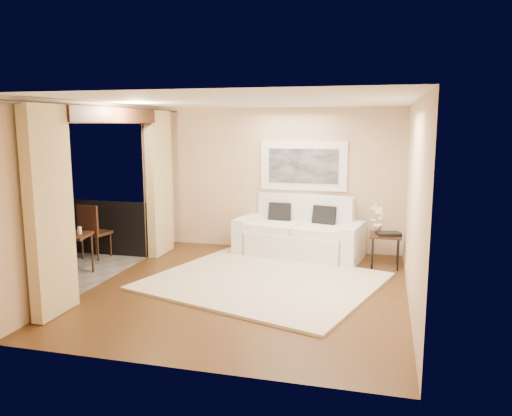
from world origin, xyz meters
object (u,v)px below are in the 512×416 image
(sofa, at_px, (300,235))
(orchid, at_px, (378,218))
(side_table, at_px, (386,238))
(balcony_chair_far, at_px, (92,228))
(balcony_chair_near, at_px, (7,254))
(bistro_table, at_px, (70,239))
(ice_bucket, at_px, (68,226))

(sofa, xyz_separation_m, orchid, (1.38, -0.26, 0.43))
(side_table, height_order, balcony_chair_far, balcony_chair_far)
(side_table, xyz_separation_m, balcony_chair_near, (-5.30, -2.61, 0.03))
(orchid, distance_m, balcony_chair_near, 5.85)
(sofa, distance_m, bistro_table, 3.96)
(side_table, xyz_separation_m, ice_bucket, (-4.95, -1.64, 0.27))
(bistro_table, bearing_deg, ice_bucket, 132.71)
(orchid, relative_size, balcony_chair_far, 0.50)
(orchid, bearing_deg, sofa, 169.25)
(bistro_table, xyz_separation_m, ice_bucket, (-0.12, 0.13, 0.18))
(orchid, height_order, bistro_table, orchid)
(bistro_table, height_order, ice_bucket, ice_bucket)
(orchid, xyz_separation_m, balcony_chair_far, (-4.92, -0.94, -0.24))
(orchid, bearing_deg, side_table, -43.04)
(sofa, relative_size, orchid, 4.87)
(orchid, bearing_deg, balcony_chair_far, -169.18)
(side_table, distance_m, bistro_table, 5.15)
(balcony_chair_far, distance_m, balcony_chair_near, 1.82)
(orchid, xyz_separation_m, ice_bucket, (-4.81, -1.77, -0.04))
(ice_bucket, bearing_deg, balcony_chair_far, 97.36)
(balcony_chair_near, xyz_separation_m, ice_bucket, (0.35, 0.97, 0.24))
(side_table, bearing_deg, orchid, 136.96)
(side_table, distance_m, orchid, 0.36)
(sofa, height_order, ice_bucket, sofa)
(sofa, xyz_separation_m, balcony_chair_far, (-3.54, -1.20, 0.19))
(sofa, distance_m, balcony_chair_near, 4.83)
(side_table, bearing_deg, bistro_table, -160.01)
(balcony_chair_far, bearing_deg, sofa, -152.80)
(side_table, relative_size, balcony_chair_near, 0.61)
(side_table, height_order, balcony_chair_near, balcony_chair_near)
(orchid, bearing_deg, balcony_chair_near, -151.98)
(orchid, bearing_deg, ice_bucket, -159.78)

